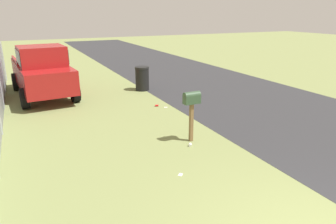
% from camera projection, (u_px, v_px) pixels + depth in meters
% --- Properties ---
extents(road_asphalt, '(60.00, 6.41, 0.01)m').
position_uv_depth(road_asphalt, '(271.00, 107.00, 11.33)').
color(road_asphalt, '#2D2D30').
rests_on(road_asphalt, ground).
extents(mailbox, '(0.22, 0.45, 1.37)m').
position_uv_depth(mailbox, '(192.00, 102.00, 8.08)').
color(mailbox, brown).
rests_on(mailbox, ground).
extents(pickup_truck, '(4.95, 2.37, 2.09)m').
position_uv_depth(pickup_truck, '(42.00, 70.00, 12.45)').
color(pickup_truck, maroon).
rests_on(pickup_truck, ground).
extents(trash_bin, '(0.62, 0.62, 1.05)m').
position_uv_depth(trash_bin, '(142.00, 78.00, 13.66)').
color(trash_bin, black).
rests_on(trash_bin, ground).
extents(litter_wrapper_midfield_b, '(0.13, 0.14, 0.01)m').
position_uv_depth(litter_wrapper_midfield_b, '(166.00, 107.00, 11.34)').
color(litter_wrapper_midfield_b, silver).
rests_on(litter_wrapper_midfield_b, ground).
extents(litter_wrapper_far_scatter, '(0.14, 0.15, 0.01)m').
position_uv_depth(litter_wrapper_far_scatter, '(180.00, 175.00, 6.66)').
color(litter_wrapper_far_scatter, silver).
rests_on(litter_wrapper_far_scatter, ground).
extents(litter_can_by_mailbox, '(0.10, 0.13, 0.07)m').
position_uv_depth(litter_can_by_mailbox, '(157.00, 105.00, 11.44)').
color(litter_can_by_mailbox, red).
rests_on(litter_can_by_mailbox, ground).
extents(litter_cup_midfield_a, '(0.13, 0.12, 0.08)m').
position_uv_depth(litter_cup_midfield_a, '(190.00, 145.00, 8.05)').
color(litter_cup_midfield_a, white).
rests_on(litter_cup_midfield_a, ground).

